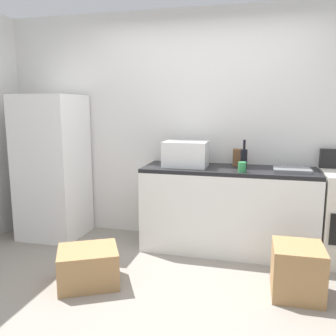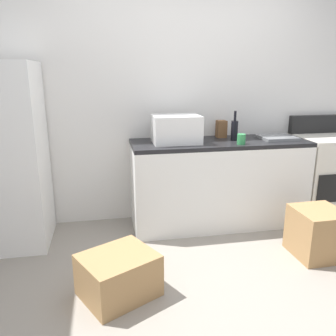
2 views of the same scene
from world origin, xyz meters
The scene contains 11 objects.
ground_plane centered at (0.00, 0.00, 0.00)m, with size 6.00×6.00×0.00m, color gray.
wall_back centered at (0.00, 1.55, 1.30)m, with size 5.00×0.10×2.60m, color silver.
kitchen_counter centered at (0.30, 1.20, 0.45)m, with size 1.80×0.60×0.90m.
refrigerator centered at (-1.75, 1.15, 0.83)m, with size 0.68×0.66×1.67m, color white.
microwave centered at (-0.16, 1.19, 1.04)m, with size 0.46×0.34×0.27m, color white.
sink_basin centered at (0.92, 1.19, 0.92)m, with size 0.36×0.32×0.03m, color slate.
wine_bottle centered at (0.45, 1.20, 1.01)m, with size 0.07×0.07×0.30m.
coffee_mug centered at (0.44, 1.00, 0.95)m, with size 0.08×0.08×0.10m, color #338C4C.
knife_block centered at (0.38, 1.39, 0.99)m, with size 0.10×0.10×0.18m, color brown.
cardboard_box_medium centered at (0.94, 0.38, 0.21)m, with size 0.40×0.42×0.43m, color #A37A4C.
cardboard_box_small centered at (-0.81, 0.13, 0.16)m, with size 0.51×0.42×0.32m, color #A37A4C.
Camera 1 is at (0.59, -2.52, 1.54)m, focal length 38.13 mm.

